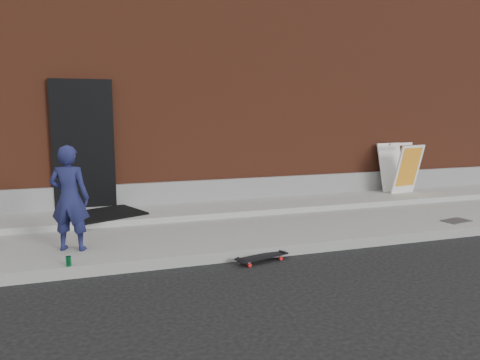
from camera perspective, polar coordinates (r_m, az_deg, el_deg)
name	(u,v)px	position (r m, az deg, el deg)	size (l,w,h in m)	color
ground	(286,256)	(6.58, 5.62, -9.24)	(80.00, 80.00, 0.00)	black
sidewalk	(250,225)	(7.89, 1.21, -5.56)	(20.00, 3.00, 0.15)	gray
apron	(234,207)	(8.70, -0.76, -3.37)	(20.00, 1.20, 0.10)	gray
building	(183,91)	(12.97, -7.01, 10.78)	(20.00, 8.10, 5.00)	#5F2A1A
child	(70,198)	(6.55, -20.06, -2.10)	(0.51, 0.34, 1.41)	#191C47
skateboard	(262,257)	(6.30, 2.69, -9.36)	(0.76, 0.37, 0.08)	red
pizza_sign	(400,168)	(10.49, 18.95, 1.43)	(0.74, 0.84, 1.05)	silver
soda_can	(69,261)	(6.05, -20.17, -9.28)	(0.07, 0.07, 0.12)	#1A8445
doormat	(105,214)	(8.20, -16.09, -3.98)	(1.14, 0.92, 0.03)	black
utility_plate	(456,221)	(8.66, 24.86, -4.54)	(0.46, 0.30, 0.01)	#58585E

